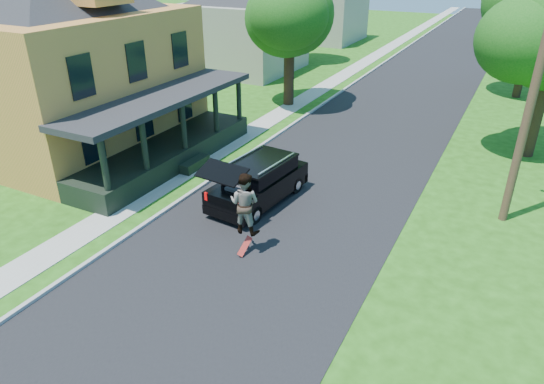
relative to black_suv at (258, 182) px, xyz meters
The scene contains 13 objects.
ground 4.88m from the black_suv, 73.06° to the right, with size 140.00×140.00×0.00m, color #204C0F.
street 15.49m from the black_suv, 84.81° to the left, with size 8.00×120.00×0.02m, color black.
curb 15.65m from the black_suv, 99.76° to the left, with size 0.15×120.00×0.12m, color #9A9B96.
sidewalk 15.99m from the black_suv, 105.25° to the left, with size 1.30×120.00×0.03m, color gray.
front_walk 8.26m from the black_suv, behind, with size 6.50×1.20×0.03m, color gray.
main_house 12.19m from the black_suv, behind, with size 15.56×15.56×10.10m.
neighbor_house_mid 23.11m from the black_suv, 121.95° to the left, with size 12.78×12.78×8.30m.
black_suv is the anchor object (origin of this frame).
skateboarder 3.44m from the black_suv, 68.33° to the right, with size 1.02×0.83×1.99m.
skateboard 3.62m from the black_suv, 68.21° to the right, with size 0.20×0.68×0.48m.
tree_left_mid 14.01m from the black_suv, 110.68° to the left, with size 6.03×6.10×8.64m.
tree_right_mid 22.63m from the black_suv, 69.16° to the left, with size 6.85×6.96×8.86m.
utility_pole_near 9.92m from the black_suv, 18.57° to the left, with size 1.77×0.43×10.29m.
Camera 1 is at (6.59, -9.73, 8.64)m, focal length 32.00 mm.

